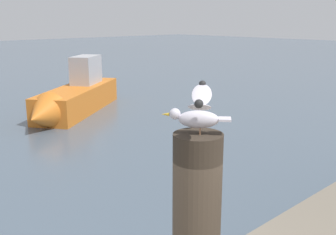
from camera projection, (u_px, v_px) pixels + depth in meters
mooring_post at (197, 226)px, 2.41m from camera, size 0.29×0.29×1.14m
seagull at (198, 111)px, 2.24m from camera, size 0.55×0.49×0.26m
boat_orange at (73, 98)px, 14.12m from camera, size 5.40×4.43×2.03m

